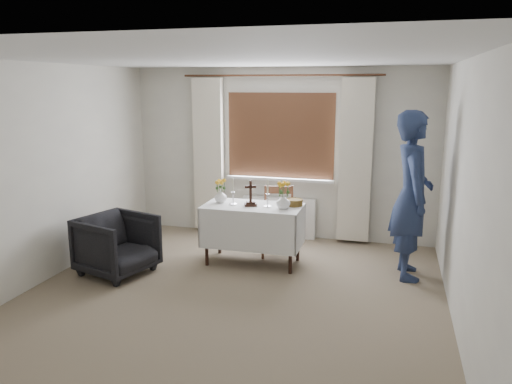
% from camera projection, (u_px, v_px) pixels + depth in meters
% --- Properties ---
extents(ground, '(5.00, 5.00, 0.00)m').
position_uv_depth(ground, '(227.00, 302.00, 5.28)').
color(ground, '#817359').
rests_on(ground, ground).
extents(altar_table, '(1.24, 0.64, 0.76)m').
position_uv_depth(altar_table, '(253.00, 234.00, 6.36)').
color(altar_table, white).
rests_on(altar_table, ground).
extents(wooden_chair, '(0.49, 0.49, 0.92)m').
position_uv_depth(wooden_chair, '(278.00, 222.00, 6.66)').
color(wooden_chair, '#55331D').
rests_on(wooden_chair, ground).
extents(armchair, '(0.98, 0.97, 0.72)m').
position_uv_depth(armchair, '(117.00, 245.00, 6.01)').
color(armchair, black).
rests_on(armchair, ground).
extents(person, '(0.56, 0.78, 1.98)m').
position_uv_depth(person, '(412.00, 195.00, 5.81)').
color(person, navy).
rests_on(person, ground).
extents(radiator, '(1.10, 0.10, 0.60)m').
position_uv_depth(radiator, '(279.00, 217.00, 7.49)').
color(radiator, white).
rests_on(radiator, ground).
extents(wooden_cross, '(0.18, 0.16, 0.33)m').
position_uv_depth(wooden_cross, '(251.00, 193.00, 6.22)').
color(wooden_cross, black).
rests_on(wooden_cross, altar_table).
extents(candlestick_left, '(0.12, 0.12, 0.34)m').
position_uv_depth(candlestick_left, '(233.00, 192.00, 6.29)').
color(candlestick_left, white).
rests_on(candlestick_left, altar_table).
extents(candlestick_right, '(0.12, 0.12, 0.34)m').
position_uv_depth(candlestick_right, '(268.00, 193.00, 6.17)').
color(candlestick_right, white).
rests_on(candlestick_right, altar_table).
extents(flower_vase_left, '(0.18, 0.18, 0.17)m').
position_uv_depth(flower_vase_left, '(221.00, 196.00, 6.43)').
color(flower_vase_left, white).
rests_on(flower_vase_left, altar_table).
extents(flower_vase_right, '(0.22, 0.22, 0.18)m').
position_uv_depth(flower_vase_right, '(283.00, 201.00, 6.10)').
color(flower_vase_right, white).
rests_on(flower_vase_right, altar_table).
extents(wicker_basket, '(0.27, 0.27, 0.08)m').
position_uv_depth(wicker_basket, '(294.00, 202.00, 6.27)').
color(wicker_basket, brown).
rests_on(wicker_basket, altar_table).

